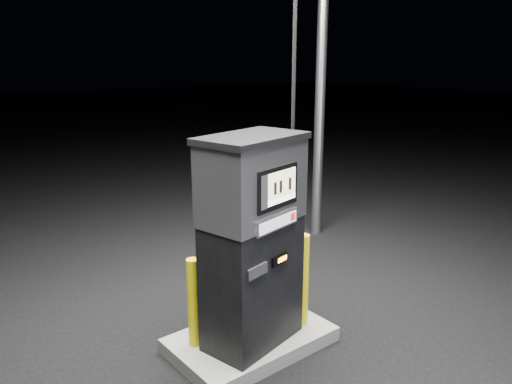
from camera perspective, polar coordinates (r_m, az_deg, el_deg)
ground at (r=5.40m, az=-0.59°, el=-17.20°), size 80.00×80.00×0.00m
pump_island at (r=5.36m, az=-0.59°, el=-16.52°), size 1.60×1.00×0.15m
fuel_dispenser at (r=4.76m, az=-0.38°, el=-5.53°), size 1.19×0.81×4.29m
bollard_left at (r=4.97m, az=-7.13°, el=-12.43°), size 0.14×0.14×0.90m
bollard_right at (r=5.30m, az=5.31°, el=-9.97°), size 0.15×0.15×0.99m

